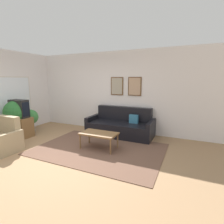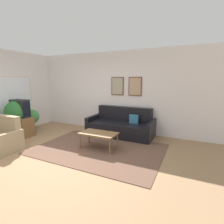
# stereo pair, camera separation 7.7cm
# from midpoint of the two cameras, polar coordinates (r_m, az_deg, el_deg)

# --- Properties ---
(ground_plane) EXTENTS (16.00, 16.00, 0.00)m
(ground_plane) POSITION_cam_midpoint_polar(r_m,az_deg,el_deg) (4.38, -18.15, -13.76)
(ground_plane) COLOR #997551
(area_rug) EXTENTS (3.20, 2.20, 0.01)m
(area_rug) POSITION_cam_midpoint_polar(r_m,az_deg,el_deg) (4.61, -3.90, -11.94)
(area_rug) COLOR brown
(area_rug) RESTS_ON ground_plane
(wall_back) EXTENTS (8.00, 0.09, 2.70)m
(wall_back) POSITION_cam_midpoint_polar(r_m,az_deg,el_deg) (6.19, -1.66, 6.69)
(wall_back) COLOR silver
(wall_back) RESTS_ON ground_plane
(wall_left_window) EXTENTS (0.08, 8.00, 2.70)m
(wall_left_window) POSITION_cam_midpoint_polar(r_m,az_deg,el_deg) (6.49, -32.20, 5.20)
(wall_left_window) COLOR silver
(wall_left_window) RESTS_ON ground_plane
(couch) EXTENTS (2.09, 0.90, 0.89)m
(couch) POSITION_cam_midpoint_polar(r_m,az_deg,el_deg) (5.63, 3.34, -4.60)
(couch) COLOR black
(couch) RESTS_ON ground_plane
(coffee_table) EXTENTS (0.94, 0.52, 0.42)m
(coffee_table) POSITION_cam_midpoint_polar(r_m,az_deg,el_deg) (4.52, -3.93, -7.26)
(coffee_table) COLOR brown
(coffee_table) RESTS_ON ground_plane
(tv_stand) EXTENTS (0.68, 0.44, 0.62)m
(tv_stand) POSITION_cam_midpoint_polar(r_m,az_deg,el_deg) (6.19, -27.07, -4.27)
(tv_stand) COLOR brown
(tv_stand) RESTS_ON ground_plane
(tv) EXTENTS (0.60, 0.28, 0.55)m
(tv) POSITION_cam_midpoint_polar(r_m,az_deg,el_deg) (6.07, -27.51, 1.05)
(tv) COLOR black
(tv) RESTS_ON tv_stand
(armchair) EXTENTS (0.84, 0.76, 0.85)m
(armchair) POSITION_cam_midpoint_polar(r_m,az_deg,el_deg) (5.18, -32.13, -7.80)
(armchair) COLOR tan
(armchair) RESTS_ON ground_plane
(potted_plant_tall) EXTENTS (0.73, 0.73, 1.15)m
(potted_plant_tall) POSITION_cam_midpoint_polar(r_m,az_deg,el_deg) (6.12, -28.23, -0.19)
(potted_plant_tall) COLOR beige
(potted_plant_tall) RESTS_ON ground_plane
(potted_plant_by_window) EXTENTS (0.49, 0.49, 0.77)m
(potted_plant_by_window) POSITION_cam_midpoint_polar(r_m,az_deg,el_deg) (6.57, -24.44, -1.66)
(potted_plant_by_window) COLOR slate
(potted_plant_by_window) RESTS_ON ground_plane
(potted_plant_small) EXTENTS (0.41, 0.41, 0.66)m
(potted_plant_small) POSITION_cam_midpoint_polar(r_m,az_deg,el_deg) (6.47, -25.87, -2.77)
(potted_plant_small) COLOR #935638
(potted_plant_small) RESTS_ON ground_plane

